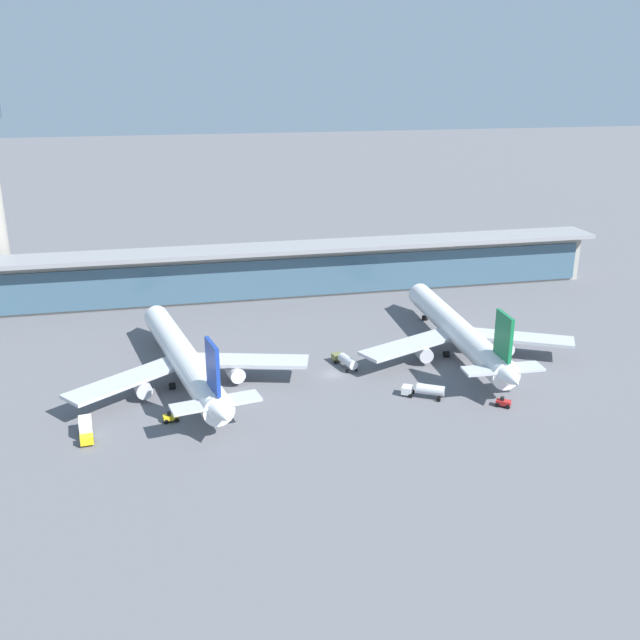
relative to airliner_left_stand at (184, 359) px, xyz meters
name	(u,v)px	position (x,y,z in m)	size (l,w,h in m)	color
ground_plane	(333,374)	(31.60, -1.87, -5.58)	(1200.00, 1200.00, 0.00)	slate
airliner_left_stand	(184,359)	(0.00, 0.00, 0.00)	(50.28, 66.21, 17.72)	white
airliner_centre_stand	(458,331)	(62.85, 3.47, 0.00)	(51.17, 66.50, 17.72)	white
service_truck_near_nose_red	(503,403)	(60.81, -24.79, -4.71)	(3.31, 3.09, 2.05)	#B21E1E
service_truck_under_wing_olive	(345,360)	(35.24, 1.08, -3.87)	(4.32, 8.89, 2.95)	olive
service_truck_mid_apron_yellow	(86,429)	(-18.68, -19.89, -3.89)	(3.11, 7.51, 3.10)	yellow
service_truck_by_tail_yellow	(171,417)	(-3.58, -17.00, -4.71)	(3.07, 2.08, 2.05)	yellow
service_truck_on_taxiway_white	(425,390)	(47.15, -17.50, -3.87)	(8.55, 6.31, 2.95)	silver
terminal_building	(285,269)	(31.60, 57.28, 2.29)	(188.78, 12.80, 15.20)	#9E998E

